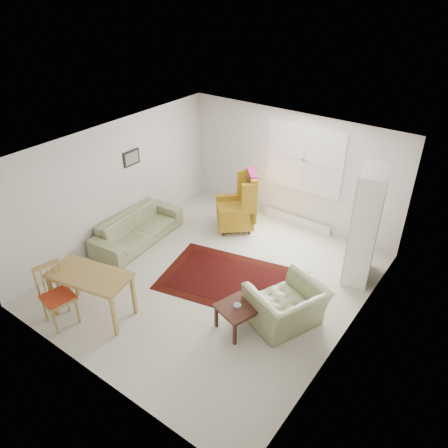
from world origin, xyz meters
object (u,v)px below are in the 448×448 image
Objects in this scene: stool at (236,222)px; armchair at (286,302)px; sofa at (137,223)px; desk at (93,294)px; desk_chair at (58,296)px; cabinet at (366,226)px; wingback_chair at (235,201)px; coffee_table at (237,318)px.

armchair is at bearing -39.25° from stool.
sofa is 2.10m from stool.
stool is 0.39× the size of desk.
desk_chair reaches higher than stool.
cabinet reaches higher than sofa.
cabinet reaches higher than desk_chair.
wingback_chair is 1.27× the size of desk_chair.
desk is at bearing -34.99° from armchair.
sofa is 4.09× the size of stool.
sofa is 4.52m from cabinet.
sofa is 3.73m from armchair.
cabinet is at bearing 2.40° from stool.
sofa reaches higher than coffee_table.
sofa is 1.56× the size of wingback_chair.
stool is 0.24× the size of cabinet.
armchair is 3.08m from wingback_chair.
desk reaches higher than stool.
stool is at bearing -106.49° from armchair.
cabinet is at bearing 47.11° from wingback_chair.
cabinet reaches higher than stool.
sofa is 3.30m from coffee_table.
desk_chair is (-0.70, -3.93, 0.27)m from stool.
coffee_table is 1.10× the size of stool.
cabinet is (0.47, 1.93, 0.64)m from armchair.
desk_chair is at bearing -142.46° from cabinet.
coffee_table is (1.81, -2.53, -0.44)m from wingback_chair.
armchair is at bearing -100.62° from sofa.
wingback_chair is 2.86m from cabinet.
sofa is at bearing -82.31° from wingback_chair.
coffee_table is (-0.55, -0.57, -0.20)m from armchair.
coffee_table is at bearing -124.53° from cabinet.
cabinet is at bearing -29.25° from desk_chair.
armchair reaches higher than coffee_table.
sofa is 1.98× the size of desk_chair.
wingback_chair is at bearing 133.45° from stool.
armchair is 3.61m from desk_chair.
coffee_table is at bearing -21.20° from armchair.
desk is at bearing -46.83° from wingback_chair.
wingback_chair is 3.14m from coffee_table.
desk_chair is at bearing -31.43° from armchair.
armchair is at bearing 7.98° from wingback_chair.
sofa is 3.71× the size of coffee_table.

